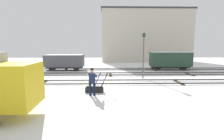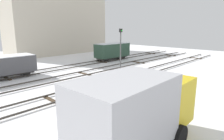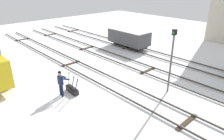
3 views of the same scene
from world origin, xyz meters
The scene contains 8 objects.
ground_plane centered at (0.00, 0.00, 0.00)m, with size 60.00×60.00×0.00m, color white.
track_main_line centered at (0.00, 0.00, 0.11)m, with size 44.00×1.94×0.18m.
track_siding_near centered at (0.00, 4.02, 0.11)m, with size 44.00×1.94×0.18m.
track_siding_far centered at (0.00, 7.83, 0.11)m, with size 44.00×1.94×0.18m.
switch_lever_frame centered at (-1.20, -2.79, 0.24)m, with size 1.57×0.44×1.43m.
rail_worker centered at (-1.28, -3.53, 1.03)m, with size 0.57×0.67×1.81m.
signal_post centered at (3.18, 2.17, 2.64)m, with size 0.24×0.32×4.37m.
freight_car_mid_siding centered at (-5.88, 7.83, 1.19)m, with size 4.84×2.18×2.02m.
Camera 3 is at (9.88, -9.22, 7.09)m, focal length 33.09 mm.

